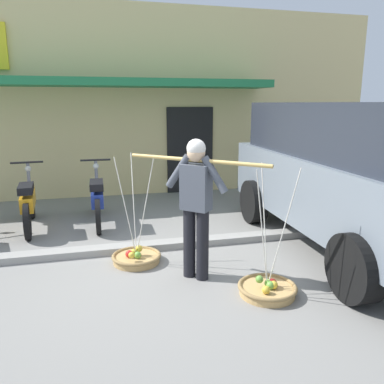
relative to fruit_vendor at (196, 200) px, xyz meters
The scene contains 9 objects.
ground_plane 1.12m from the fruit_vendor, 139.03° to the left, with size 90.00×90.00×0.00m, color gray.
sidewalk_curb 1.47m from the fruit_vendor, 111.28° to the left, with size 20.00×0.24×0.10m, color gray.
fruit_vendor is the anchor object (origin of this frame).
fruit_basket_left_side 1.28m from the fruit_vendor, 136.61° to the left, with size 0.66×0.66×1.45m.
fruit_basket_right_side 1.28m from the fruit_vendor, 43.79° to the right, with size 0.66×0.66×1.45m.
motorcycle_second_in_row 3.42m from the fruit_vendor, 131.73° to the left, with size 0.54×1.82×1.09m.
motorcycle_third_in_row 2.82m from the fruit_vendor, 113.87° to the left, with size 0.54×1.82×1.09m.
parked_truck 2.54m from the fruit_vendor, 11.03° to the left, with size 2.27×4.86×2.10m.
storefront_building 7.26m from the fruit_vendor, 97.04° to the left, with size 13.00×6.00×4.20m.
Camera 1 is at (-0.72, -4.62, 2.09)m, focal length 36.19 mm.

